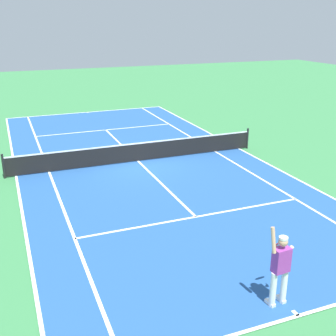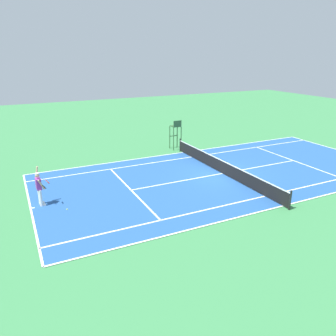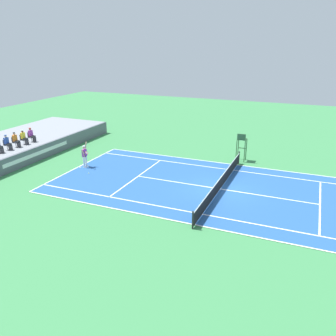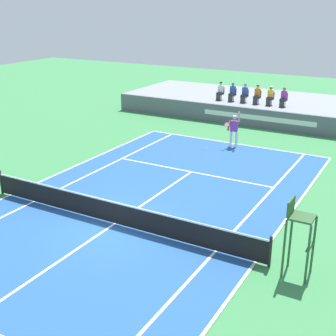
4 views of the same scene
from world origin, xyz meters
The scene contains 5 objects.
ground_plane centered at (0.00, 0.00, 0.00)m, with size 80.00×80.00×0.00m, color #387F47.
court centered at (0.00, 0.00, 0.01)m, with size 11.08×23.88×0.03m.
net centered at (0.00, 0.00, 0.52)m, with size 11.98×0.10×1.07m.
tennis_player centered at (0.19, 11.33, 0.99)m, with size 0.76×0.67×2.08m.
tennis_ball centered at (-0.97, 10.22, 0.03)m, with size 0.07×0.07×0.07m, color #D1E533.
Camera 1 is at (5.71, 18.24, 6.44)m, focal length 45.49 mm.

